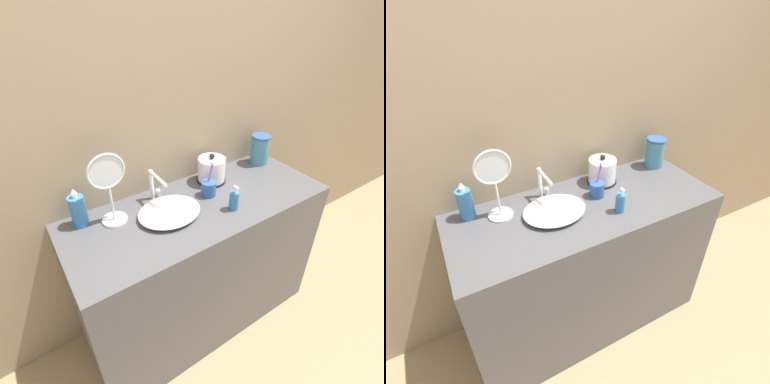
# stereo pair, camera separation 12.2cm
# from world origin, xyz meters

# --- Properties ---
(ground_plane) EXTENTS (12.00, 12.00, 0.00)m
(ground_plane) POSITION_xyz_m (0.00, 0.00, 0.00)
(ground_plane) COLOR #997F5B
(wall_back) EXTENTS (6.00, 0.04, 2.60)m
(wall_back) POSITION_xyz_m (0.00, 0.58, 1.30)
(wall_back) COLOR gray
(wall_back) RESTS_ON ground_plane
(vanity_counter) EXTENTS (1.42, 0.56, 0.92)m
(vanity_counter) POSITION_xyz_m (0.00, 0.28, 0.46)
(vanity_counter) COLOR #4C4C51
(vanity_counter) RESTS_ON ground_plane
(sink_basin) EXTENTS (0.32, 0.26, 0.05)m
(sink_basin) POSITION_xyz_m (-0.18, 0.29, 0.94)
(sink_basin) COLOR white
(sink_basin) RESTS_ON vanity_counter
(faucet) EXTENTS (0.06, 0.17, 0.17)m
(faucet) POSITION_xyz_m (-0.17, 0.44, 1.02)
(faucet) COLOR silver
(faucet) RESTS_ON vanity_counter
(electric_kettle) EXTENTS (0.17, 0.17, 0.18)m
(electric_kettle) POSITION_xyz_m (0.19, 0.44, 0.99)
(electric_kettle) COLOR black
(electric_kettle) RESTS_ON vanity_counter
(toothbrush_cup) EXTENTS (0.08, 0.08, 0.20)m
(toothbrush_cup) POSITION_xyz_m (0.09, 0.33, 0.96)
(toothbrush_cup) COLOR #2D519E
(toothbrush_cup) RESTS_ON vanity_counter
(lotion_bottle) EXTENTS (0.05, 0.05, 0.14)m
(lotion_bottle) POSITION_xyz_m (0.12, 0.16, 0.97)
(lotion_bottle) COLOR #3370B7
(lotion_bottle) RESTS_ON vanity_counter
(shampoo_bottle) EXTENTS (0.07, 0.07, 0.20)m
(shampoo_bottle) POSITION_xyz_m (-0.56, 0.47, 1.00)
(shampoo_bottle) COLOR #3370B7
(shampoo_bottle) RESTS_ON vanity_counter
(vanity_mirror) EXTENTS (0.17, 0.12, 0.36)m
(vanity_mirror) POSITION_xyz_m (-0.42, 0.41, 1.12)
(vanity_mirror) COLOR silver
(vanity_mirror) RESTS_ON vanity_counter
(water_pitcher) EXTENTS (0.12, 0.12, 0.19)m
(water_pitcher) POSITION_xyz_m (0.59, 0.45, 1.01)
(water_pitcher) COLOR teal
(water_pitcher) RESTS_ON vanity_counter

